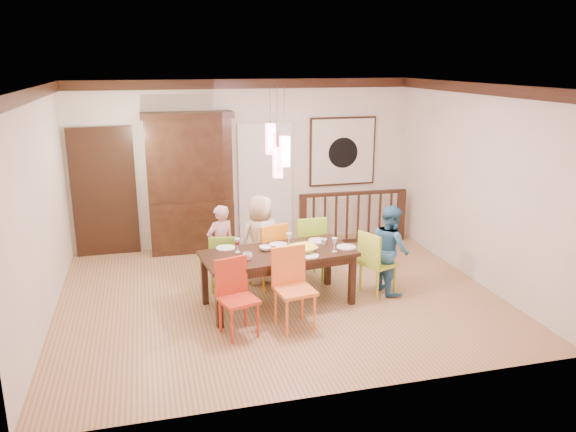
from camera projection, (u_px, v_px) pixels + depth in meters
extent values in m
plane|color=olive|center=(279.00, 295.00, 7.93)|extent=(6.00, 6.00, 0.00)
plane|color=white|center=(278.00, 85.00, 7.15)|extent=(6.00, 6.00, 0.00)
plane|color=beige|center=(245.00, 164.00, 9.88)|extent=(6.00, 0.00, 6.00)
plane|color=beige|center=(39.00, 210.00, 6.82)|extent=(0.00, 5.00, 5.00)
plane|color=beige|center=(476.00, 184.00, 8.26)|extent=(0.00, 5.00, 5.00)
cube|color=black|center=(105.00, 194.00, 9.36)|extent=(1.04, 0.07, 2.24)
cube|color=silver|center=(265.00, 185.00, 10.03)|extent=(0.97, 0.05, 2.22)
cube|color=black|center=(342.00, 151.00, 10.24)|extent=(1.25, 0.04, 1.25)
cube|color=silver|center=(343.00, 152.00, 10.22)|extent=(1.18, 0.02, 1.18)
cylinder|color=black|center=(343.00, 153.00, 10.21)|extent=(0.56, 0.01, 0.56)
cube|color=#FF4C69|center=(270.00, 139.00, 7.08)|extent=(0.11, 0.11, 0.38)
cylinder|color=black|center=(270.00, 105.00, 6.97)|extent=(0.01, 0.01, 0.46)
cube|color=#FF4C69|center=(285.00, 151.00, 7.07)|extent=(0.11, 0.11, 0.38)
cylinder|color=black|center=(285.00, 112.00, 6.94)|extent=(0.01, 0.01, 0.61)
cube|color=#FF4C69|center=(278.00, 163.00, 7.14)|extent=(0.11, 0.11, 0.38)
cylinder|color=black|center=(277.00, 118.00, 6.98)|extent=(0.01, 0.01, 0.76)
cube|color=black|center=(278.00, 254.00, 7.47)|extent=(2.11, 1.17, 0.05)
cube|color=black|center=(207.00, 276.00, 7.70)|extent=(0.09, 0.09, 0.70)
cube|color=black|center=(334.00, 264.00, 8.14)|extent=(0.09, 0.09, 0.70)
cube|color=black|center=(213.00, 298.00, 7.00)|extent=(0.09, 0.09, 0.70)
cube|color=black|center=(352.00, 284.00, 7.44)|extent=(0.09, 0.09, 0.70)
cube|color=black|center=(272.00, 249.00, 7.86)|extent=(1.80, 0.27, 0.10)
cube|color=black|center=(285.00, 269.00, 7.12)|extent=(1.80, 0.27, 0.10)
cube|color=#78A829|center=(223.00, 262.00, 8.06)|extent=(0.42, 0.42, 0.04)
cube|color=#78A829|center=(222.00, 247.00, 8.00)|extent=(0.38, 0.08, 0.41)
cylinder|color=#78A829|center=(214.00, 281.00, 7.94)|extent=(0.03, 0.03, 0.40)
cylinder|color=#78A829|center=(235.00, 279.00, 8.01)|extent=(0.03, 0.03, 0.40)
cylinder|color=#78A829|center=(211.00, 273.00, 8.22)|extent=(0.03, 0.03, 0.40)
cylinder|color=#78A829|center=(232.00, 271.00, 8.30)|extent=(0.03, 0.03, 0.40)
cube|color=orange|center=(267.00, 255.00, 8.17)|extent=(0.56, 0.56, 0.04)
cube|color=orange|center=(267.00, 238.00, 8.10)|extent=(0.43, 0.18, 0.48)
cylinder|color=orange|center=(258.00, 276.00, 8.02)|extent=(0.04, 0.04, 0.46)
cylinder|color=orange|center=(282.00, 274.00, 8.11)|extent=(0.04, 0.04, 0.46)
cylinder|color=orange|center=(253.00, 267.00, 8.35)|extent=(0.04, 0.04, 0.46)
cylinder|color=orange|center=(276.00, 265.00, 8.44)|extent=(0.04, 0.04, 0.46)
cube|color=#92CC26|center=(307.00, 248.00, 8.45)|extent=(0.47, 0.47, 0.04)
cube|color=#92CC26|center=(308.00, 231.00, 8.38)|extent=(0.45, 0.06, 0.49)
cylinder|color=#92CC26|center=(299.00, 268.00, 8.30)|extent=(0.04, 0.04, 0.47)
cylinder|color=#92CC26|center=(322.00, 266.00, 8.39)|extent=(0.04, 0.04, 0.47)
cylinder|color=#92CC26|center=(293.00, 260.00, 8.64)|extent=(0.04, 0.04, 0.47)
cylinder|color=#92CC26|center=(315.00, 258.00, 8.73)|extent=(0.04, 0.04, 0.47)
cube|color=red|center=(238.00, 300.00, 6.69)|extent=(0.52, 0.52, 0.04)
cube|color=red|center=(238.00, 281.00, 6.62)|extent=(0.41, 0.15, 0.46)
cylinder|color=red|center=(227.00, 326.00, 6.55)|extent=(0.04, 0.04, 0.44)
cylinder|color=red|center=(255.00, 322.00, 6.63)|extent=(0.04, 0.04, 0.44)
cylinder|color=red|center=(223.00, 313.00, 6.87)|extent=(0.04, 0.04, 0.44)
cylinder|color=red|center=(250.00, 310.00, 6.95)|extent=(0.04, 0.04, 0.44)
cube|color=orange|center=(295.00, 291.00, 6.88)|extent=(0.51, 0.51, 0.04)
cube|color=orange|center=(295.00, 270.00, 6.81)|extent=(0.45, 0.11, 0.49)
cylinder|color=orange|center=(284.00, 317.00, 6.73)|extent=(0.04, 0.04, 0.47)
cylinder|color=orange|center=(313.00, 314.00, 6.82)|extent=(0.04, 0.04, 0.47)
cylinder|color=orange|center=(277.00, 305.00, 7.07)|extent=(0.04, 0.04, 0.47)
cylinder|color=orange|center=(305.00, 302.00, 7.16)|extent=(0.04, 0.04, 0.47)
cube|color=#ACCB33|center=(378.00, 264.00, 7.89)|extent=(0.54, 0.54, 0.04)
cube|color=#ACCB33|center=(379.00, 247.00, 7.82)|extent=(0.19, 0.40, 0.46)
cylinder|color=#ACCB33|center=(371.00, 284.00, 7.75)|extent=(0.04, 0.04, 0.44)
cylinder|color=#ACCB33|center=(394.00, 282.00, 7.83)|extent=(0.04, 0.04, 0.44)
cylinder|color=#ACCB33|center=(362.00, 276.00, 8.06)|extent=(0.04, 0.04, 0.44)
cylinder|color=#ACCB33|center=(384.00, 274.00, 8.15)|extent=(0.04, 0.04, 0.44)
cube|color=black|center=(192.00, 225.00, 9.70)|extent=(1.41, 0.44, 0.91)
cube|color=black|center=(189.00, 159.00, 9.41)|extent=(1.41, 0.40, 1.41)
cube|color=black|center=(188.00, 157.00, 9.59)|extent=(1.21, 0.02, 1.21)
cube|color=black|center=(187.00, 115.00, 9.21)|extent=(1.51, 0.44, 0.10)
cube|color=black|center=(303.00, 222.00, 9.85)|extent=(0.12, 0.12, 0.92)
cube|color=black|center=(400.00, 215.00, 10.29)|extent=(0.12, 0.12, 0.92)
cube|color=black|center=(353.00, 193.00, 9.94)|extent=(1.97, 0.15, 0.06)
cube|color=black|center=(352.00, 240.00, 10.18)|extent=(1.85, 0.12, 0.05)
imported|color=beige|center=(221.00, 245.00, 8.19)|extent=(0.51, 0.43, 1.21)
imported|color=beige|center=(261.00, 239.00, 8.25)|extent=(0.73, 0.56, 1.33)
imported|color=teal|center=(390.00, 249.00, 7.93)|extent=(0.52, 0.65, 1.27)
imported|color=yellow|center=(303.00, 249.00, 7.44)|extent=(0.43, 0.43, 0.09)
imported|color=white|center=(266.00, 248.00, 7.51)|extent=(0.20, 0.20, 0.06)
imported|color=silver|center=(247.00, 256.00, 7.14)|extent=(0.16, 0.16, 0.10)
imported|color=silver|center=(324.00, 242.00, 7.73)|extent=(0.10, 0.10, 0.09)
cylinder|color=white|center=(226.00, 248.00, 7.59)|extent=(0.26, 0.26, 0.01)
cylinder|color=white|center=(278.00, 245.00, 7.72)|extent=(0.26, 0.26, 0.01)
cylinder|color=white|center=(318.00, 241.00, 7.89)|extent=(0.26, 0.26, 0.01)
cylinder|color=white|center=(227.00, 264.00, 6.99)|extent=(0.26, 0.26, 0.01)
cylinder|color=white|center=(309.00, 256.00, 7.29)|extent=(0.26, 0.26, 0.01)
cylinder|color=white|center=(346.00, 247.00, 7.63)|extent=(0.26, 0.26, 0.01)
cube|color=#D83359|center=(287.00, 261.00, 7.08)|extent=(0.18, 0.14, 0.01)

